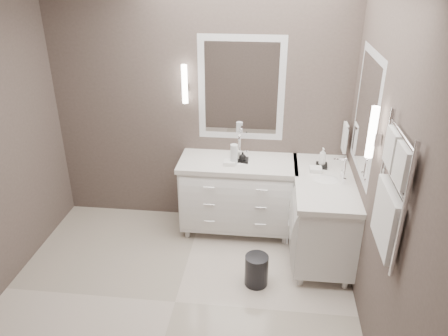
# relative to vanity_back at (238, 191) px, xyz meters

# --- Properties ---
(floor) EXTENTS (3.20, 3.00, 0.01)m
(floor) POSITION_rel_vanity_back_xyz_m (-0.45, -1.23, -0.49)
(floor) COLOR beige
(floor) RESTS_ON ground
(wall_back) EXTENTS (3.20, 0.01, 2.70)m
(wall_back) POSITION_rel_vanity_back_xyz_m (-0.45, 0.28, 0.86)
(wall_back) COLOR #514540
(wall_back) RESTS_ON floor
(wall_front) EXTENTS (3.20, 0.01, 2.70)m
(wall_front) POSITION_rel_vanity_back_xyz_m (-0.45, -2.73, 0.86)
(wall_front) COLOR #514540
(wall_front) RESTS_ON floor
(wall_right) EXTENTS (0.01, 3.00, 2.70)m
(wall_right) POSITION_rel_vanity_back_xyz_m (1.15, -1.23, 0.86)
(wall_right) COLOR #514540
(wall_right) RESTS_ON floor
(vanity_back) EXTENTS (1.24, 0.59, 0.97)m
(vanity_back) POSITION_rel_vanity_back_xyz_m (0.00, 0.00, 0.00)
(vanity_back) COLOR white
(vanity_back) RESTS_ON floor
(vanity_right) EXTENTS (0.59, 1.24, 0.97)m
(vanity_right) POSITION_rel_vanity_back_xyz_m (0.88, -0.33, 0.00)
(vanity_right) COLOR white
(vanity_right) RESTS_ON floor
(mirror_back) EXTENTS (0.90, 0.02, 1.10)m
(mirror_back) POSITION_rel_vanity_back_xyz_m (-0.00, 0.26, 1.06)
(mirror_back) COLOR white
(mirror_back) RESTS_ON wall_back
(mirror_right) EXTENTS (0.02, 0.90, 1.10)m
(mirror_right) POSITION_rel_vanity_back_xyz_m (1.14, -0.43, 1.06)
(mirror_right) COLOR white
(mirror_right) RESTS_ON wall_right
(sconce_back) EXTENTS (0.06, 0.06, 0.40)m
(sconce_back) POSITION_rel_vanity_back_xyz_m (-0.58, 0.20, 1.11)
(sconce_back) COLOR white
(sconce_back) RESTS_ON wall_back
(sconce_right) EXTENTS (0.06, 0.06, 0.40)m
(sconce_right) POSITION_rel_vanity_back_xyz_m (1.08, -1.01, 1.11)
(sconce_right) COLOR white
(sconce_right) RESTS_ON wall_right
(towel_bar_corner) EXTENTS (0.03, 0.22, 0.30)m
(towel_bar_corner) POSITION_rel_vanity_back_xyz_m (1.09, 0.13, 0.63)
(towel_bar_corner) COLOR white
(towel_bar_corner) RESTS_ON wall_right
(towel_ladder) EXTENTS (0.06, 0.58, 0.90)m
(towel_ladder) POSITION_rel_vanity_back_xyz_m (1.10, -1.63, 0.91)
(towel_ladder) COLOR white
(towel_ladder) RESTS_ON wall_right
(waste_bin) EXTENTS (0.26, 0.26, 0.31)m
(waste_bin) POSITION_rel_vanity_back_xyz_m (0.26, -0.89, -0.33)
(waste_bin) COLOR black
(waste_bin) RESTS_ON floor
(amenity_tray_back) EXTENTS (0.18, 0.13, 0.03)m
(amenity_tray_back) POSITION_rel_vanity_back_xyz_m (0.02, -0.00, 0.38)
(amenity_tray_back) COLOR black
(amenity_tray_back) RESTS_ON vanity_back
(amenity_tray_right) EXTENTS (0.12, 0.16, 0.02)m
(amenity_tray_right) POSITION_rel_vanity_back_xyz_m (0.86, -0.04, 0.38)
(amenity_tray_right) COLOR black
(amenity_tray_right) RESTS_ON vanity_right
(water_bottle) EXTENTS (0.08, 0.08, 0.22)m
(water_bottle) POSITION_rel_vanity_back_xyz_m (-0.04, -0.08, 0.47)
(water_bottle) COLOR silver
(water_bottle) RESTS_ON vanity_back
(soap_bottle_a) EXTENTS (0.07, 0.07, 0.12)m
(soap_bottle_a) POSITION_rel_vanity_back_xyz_m (-0.01, 0.02, 0.45)
(soap_bottle_a) COLOR white
(soap_bottle_a) RESTS_ON amenity_tray_back
(soap_bottle_b) EXTENTS (0.08, 0.08, 0.09)m
(soap_bottle_b) POSITION_rel_vanity_back_xyz_m (0.05, -0.03, 0.44)
(soap_bottle_b) COLOR black
(soap_bottle_b) RESTS_ON amenity_tray_back
(soap_bottle_c) EXTENTS (0.08, 0.08, 0.18)m
(soap_bottle_c) POSITION_rel_vanity_back_xyz_m (0.86, -0.04, 0.48)
(soap_bottle_c) COLOR white
(soap_bottle_c) RESTS_ON amenity_tray_right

